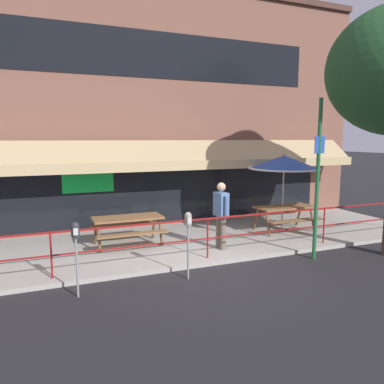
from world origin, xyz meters
TOP-DOWN VIEW (x-y plane):
  - ground_plane at (0.00, 0.00)m, footprint 120.00×120.00m
  - patio_deck at (0.00, 2.00)m, footprint 15.00×4.00m
  - restaurant_building at (0.00, 4.23)m, footprint 15.00×1.60m
  - patio_railing at (0.00, 0.30)m, footprint 13.84×0.04m
  - picnic_table_left at (-1.50, 2.07)m, footprint 1.80×1.42m
  - picnic_table_centre at (3.27, 1.81)m, footprint 1.80×1.42m
  - patio_umbrella_centre at (3.27, 1.92)m, footprint 2.14×2.14m
  - pedestrian_walking at (0.63, 0.87)m, footprint 0.28×0.62m
  - parking_meter_near at (-3.04, -0.60)m, footprint 0.15×0.16m
  - parking_meter_far at (-0.82, -0.53)m, footprint 0.15×0.16m
  - street_sign_pole at (2.51, -0.45)m, footprint 0.28×0.09m

SIDE VIEW (x-z plane):
  - ground_plane at x=0.00m, z-range 0.00..0.00m
  - patio_deck at x=0.00m, z-range 0.00..0.10m
  - picnic_table_left at x=-1.50m, z-range 0.33..1.08m
  - picnic_table_centre at x=3.27m, z-range 0.33..1.08m
  - patio_railing at x=0.00m, z-range 0.32..1.28m
  - pedestrian_walking at x=0.63m, z-range 0.20..1.91m
  - parking_meter_near at x=-3.04m, z-range 0.44..1.86m
  - parking_meter_far at x=-0.82m, z-range 0.44..1.86m
  - street_sign_pole at x=2.51m, z-range 0.06..3.89m
  - patio_umbrella_centre at x=3.27m, z-range 0.99..3.37m
  - restaurant_building at x=0.00m, z-range -0.03..7.73m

